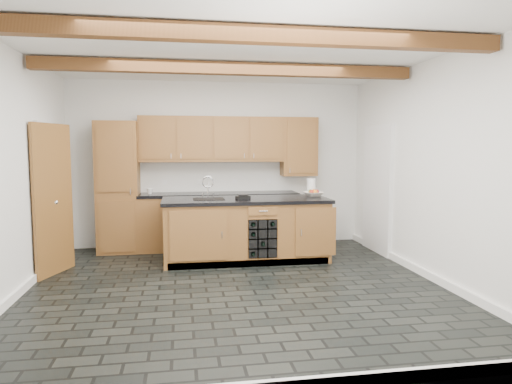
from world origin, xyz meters
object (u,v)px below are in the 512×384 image
fruit_bowl (314,194)px  paper_towel (311,187)px  kitchen_scale (243,197)px  island (246,229)px

fruit_bowl → paper_towel: (0.01, 0.17, 0.10)m
fruit_bowl → paper_towel: size_ratio=1.09×
kitchen_scale → paper_towel: paper_towel is taller
island → kitchen_scale: (-0.06, -0.06, 0.49)m
island → fruit_bowl: size_ratio=8.58×
island → fruit_bowl: (1.07, 0.12, 0.50)m
island → fruit_bowl: 1.19m
island → kitchen_scale: size_ratio=10.96×
island → kitchen_scale: kitchen_scale is taller
island → paper_towel: (1.09, 0.29, 0.60)m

